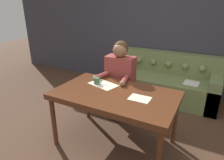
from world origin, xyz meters
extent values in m
plane|color=#4C3323|center=(0.00, 0.00, 0.00)|extent=(16.00, 16.00, 0.00)
cube|color=#383842|center=(0.00, 2.23, 1.30)|extent=(8.00, 0.06, 2.60)
cube|color=#562D19|center=(0.00, 0.09, 0.71)|extent=(1.50, 0.88, 0.07)
cylinder|color=#562D19|center=(-0.69, -0.29, 0.34)|extent=(0.06, 0.06, 0.68)
cylinder|color=#562D19|center=(0.68, -0.29, 0.34)|extent=(0.06, 0.06, 0.68)
cylinder|color=#562D19|center=(-0.69, 0.47, 0.34)|extent=(0.06, 0.06, 0.68)
cylinder|color=#562D19|center=(0.68, 0.47, 0.34)|extent=(0.06, 0.06, 0.68)
cube|color=olive|center=(0.22, 1.77, 0.22)|extent=(1.94, 0.81, 0.44)
cube|color=olive|center=(0.22, 2.07, 0.65)|extent=(1.94, 0.22, 0.42)
cube|color=olive|center=(-0.65, 1.77, 0.30)|extent=(0.20, 0.81, 0.60)
cube|color=olive|center=(1.09, 1.77, 0.30)|extent=(0.20, 0.81, 0.60)
sphere|color=olive|center=(-0.40, 1.94, 0.65)|extent=(0.13, 0.13, 0.13)
sphere|color=olive|center=(-0.09, 1.94, 0.65)|extent=(0.13, 0.13, 0.13)
sphere|color=olive|center=(0.22, 1.94, 0.65)|extent=(0.13, 0.13, 0.13)
sphere|color=olive|center=(0.53, 1.94, 0.65)|extent=(0.13, 0.13, 0.13)
sphere|color=olive|center=(0.84, 1.94, 0.65)|extent=(0.13, 0.13, 0.13)
cube|color=white|center=(0.71, 1.67, 0.44)|extent=(0.27, 0.29, 0.00)
cylinder|color=#33281E|center=(-0.22, 0.69, 0.23)|extent=(0.28, 0.28, 0.47)
cube|color=#993D38|center=(-0.22, 0.69, 0.75)|extent=(0.43, 0.22, 0.57)
sphere|color=#896042|center=(-0.22, 0.67, 1.13)|extent=(0.21, 0.21, 0.21)
sphere|color=#472D19|center=(-0.22, 0.70, 1.16)|extent=(0.22, 0.22, 0.22)
cylinder|color=#993D38|center=(-0.41, 0.45, 0.78)|extent=(0.12, 0.28, 0.07)
sphere|color=#896042|center=(-0.44, 0.32, 0.78)|extent=(0.08, 0.08, 0.08)
cylinder|color=#993D38|center=(-0.04, 0.45, 0.78)|extent=(0.13, 0.28, 0.07)
sphere|color=#896042|center=(-0.01, 0.32, 0.78)|extent=(0.08, 0.08, 0.08)
cube|color=beige|center=(-0.26, 0.24, 0.75)|extent=(0.43, 0.33, 0.00)
cube|color=beige|center=(0.32, 0.08, 0.75)|extent=(0.25, 0.18, 0.00)
cube|color=silver|center=(-0.24, 0.25, 0.75)|extent=(0.12, 0.05, 0.00)
cube|color=#2D569E|center=(-0.33, 0.22, 0.75)|extent=(0.08, 0.03, 0.00)
torus|color=#2D569E|center=(-0.37, 0.21, 0.75)|extent=(0.04, 0.04, 0.01)
cube|color=silver|center=(-0.23, 0.22, 0.75)|extent=(0.12, 0.02, 0.00)
cube|color=#2D569E|center=(-0.33, 0.23, 0.75)|extent=(0.08, 0.02, 0.00)
torus|color=#2D569E|center=(-0.37, 0.23, 0.75)|extent=(0.04, 0.04, 0.01)
cylinder|color=silver|center=(-0.29, 0.23, 0.75)|extent=(0.01, 0.01, 0.01)
cylinder|color=#47704C|center=(-0.35, 0.22, 0.79)|extent=(0.08, 0.08, 0.09)
torus|color=#47704C|center=(-0.30, 0.22, 0.80)|extent=(0.05, 0.01, 0.05)
camera|label=1|loc=(1.01, -1.88, 1.78)|focal=32.00mm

